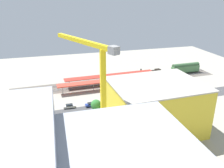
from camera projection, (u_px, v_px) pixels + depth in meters
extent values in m
plane|color=#9E998C|center=(134.00, 98.00, 104.70)|extent=(175.61, 175.61, 0.00)
cube|color=#5B544C|center=(119.00, 81.00, 124.78)|extent=(110.16, 17.21, 0.01)
cube|color=#424244|center=(139.00, 103.00, 99.96)|extent=(110.01, 13.01, 0.01)
cube|color=#9E9EA8|center=(117.00, 79.00, 127.69)|extent=(109.69, 4.14, 0.12)
cube|color=#9E9EA8|center=(118.00, 80.00, 126.40)|extent=(109.69, 4.14, 0.12)
cube|color=#9E9EA8|center=(120.00, 82.00, 123.03)|extent=(109.69, 4.14, 0.12)
cube|color=#9E9EA8|center=(121.00, 83.00, 121.74)|extent=(109.69, 4.14, 0.12)
cube|color=#C63D2D|center=(108.00, 81.00, 113.94)|extent=(49.14, 6.17, 0.50)
cylinder|color=slate|center=(149.00, 80.00, 121.07)|extent=(0.30, 0.30, 3.90)
cylinder|color=slate|center=(122.00, 83.00, 116.85)|extent=(0.30, 0.30, 3.90)
cylinder|color=slate|center=(94.00, 86.00, 112.63)|extent=(0.30, 0.30, 3.90)
cylinder|color=slate|center=(63.00, 90.00, 108.40)|extent=(0.30, 0.30, 3.90)
cube|color=#A82D23|center=(110.00, 75.00, 120.58)|extent=(47.24, 6.49, 0.32)
cylinder|color=slate|center=(148.00, 75.00, 127.48)|extent=(0.30, 0.30, 4.11)
cylinder|color=slate|center=(110.00, 79.00, 121.39)|extent=(0.30, 0.30, 4.11)
cylinder|color=slate|center=(69.00, 84.00, 115.30)|extent=(0.30, 0.30, 4.11)
cube|color=black|center=(150.00, 76.00, 131.78)|extent=(14.84, 2.87, 1.00)
cylinder|color=black|center=(148.00, 73.00, 130.72)|extent=(12.03, 3.03, 2.59)
cube|color=black|center=(158.00, 72.00, 132.58)|extent=(2.92, 2.89, 3.79)
cylinder|color=black|center=(141.00, 70.00, 128.71)|extent=(0.70, 0.70, 1.40)
cube|color=black|center=(185.00, 72.00, 137.48)|extent=(15.64, 2.91, 0.60)
cube|color=#4C7F4C|center=(185.00, 69.00, 136.71)|extent=(17.39, 3.56, 3.61)
cylinder|color=#355935|center=(186.00, 66.00, 135.96)|extent=(16.70, 3.54, 2.93)
cube|color=black|center=(190.00, 93.00, 109.68)|extent=(3.94, 1.73, 0.30)
cube|color=silver|center=(190.00, 92.00, 109.48)|extent=(4.69, 1.81, 0.80)
cube|color=#1E2328|center=(190.00, 91.00, 109.22)|extent=(2.64, 1.56, 0.64)
cube|color=black|center=(174.00, 95.00, 108.06)|extent=(3.67, 1.97, 0.30)
cube|color=gray|center=(174.00, 94.00, 107.88)|extent=(4.35, 2.09, 0.72)
cube|color=#1E2328|center=(174.00, 92.00, 107.62)|extent=(2.48, 1.74, 0.67)
cube|color=black|center=(158.00, 97.00, 105.56)|extent=(3.72, 1.99, 0.30)
cube|color=navy|center=(159.00, 96.00, 105.37)|extent=(4.41, 2.11, 0.72)
cube|color=#1E2328|center=(159.00, 95.00, 105.13)|extent=(2.50, 1.78, 0.61)
cube|color=black|center=(144.00, 99.00, 104.06)|extent=(3.70, 1.83, 0.30)
cube|color=silver|center=(144.00, 97.00, 103.86)|extent=(4.41, 1.91, 0.76)
cube|color=#1E2328|center=(144.00, 96.00, 103.62)|extent=(2.47, 1.68, 0.58)
cube|color=black|center=(127.00, 101.00, 101.96)|extent=(3.44, 1.74, 0.30)
cube|color=maroon|center=(127.00, 100.00, 101.76)|extent=(4.09, 1.82, 0.79)
cube|color=#1E2328|center=(127.00, 98.00, 101.51)|extent=(2.30, 1.58, 0.62)
cube|color=black|center=(108.00, 104.00, 99.28)|extent=(4.07, 2.01, 0.30)
cube|color=gray|center=(108.00, 103.00, 99.09)|extent=(4.83, 2.13, 0.73)
cube|color=#1E2328|center=(108.00, 101.00, 98.83)|extent=(2.74, 1.78, 0.66)
cube|color=black|center=(91.00, 106.00, 97.35)|extent=(4.10, 1.97, 0.30)
cube|color=navy|center=(91.00, 105.00, 97.15)|extent=(4.86, 2.10, 0.81)
cube|color=#1E2328|center=(91.00, 103.00, 96.90)|extent=(2.76, 1.74, 0.53)
cube|color=black|center=(69.00, 107.00, 96.03)|extent=(4.01, 1.83, 0.30)
cube|color=silver|center=(69.00, 106.00, 95.84)|extent=(4.78, 1.91, 0.75)
cube|color=#1E2328|center=(69.00, 105.00, 95.61)|extent=(2.68, 1.67, 0.52)
cube|color=yellow|center=(155.00, 107.00, 78.43)|extent=(29.36, 23.57, 16.53)
cube|color=#ADA89E|center=(157.00, 84.00, 75.35)|extent=(29.98, 24.19, 0.40)
cube|color=gray|center=(104.00, 147.00, 70.79)|extent=(3.60, 3.60, 1.20)
cube|color=yellow|center=(103.00, 103.00, 65.45)|extent=(1.40, 1.40, 30.52)
cube|color=yellow|center=(81.00, 41.00, 67.07)|extent=(11.52, 24.82, 1.20)
cube|color=gray|center=(114.00, 50.00, 56.41)|extent=(2.78, 2.99, 2.00)
cube|color=black|center=(122.00, 108.00, 95.06)|extent=(8.48, 3.01, 0.50)
cube|color=silver|center=(124.00, 104.00, 94.78)|extent=(6.28, 3.08, 3.02)
cube|color=silver|center=(115.00, 106.00, 93.54)|extent=(2.44, 2.76, 2.34)
cube|color=black|center=(152.00, 106.00, 96.73)|extent=(8.90, 3.09, 0.50)
cube|color=silver|center=(154.00, 102.00, 96.43)|extent=(6.84, 3.13, 3.13)
cube|color=#334C8C|center=(145.00, 104.00, 95.07)|extent=(2.33, 2.69, 2.43)
cube|color=black|center=(114.00, 110.00, 93.54)|extent=(9.00, 2.25, 0.50)
cube|color=white|center=(117.00, 106.00, 93.23)|extent=(6.61, 2.50, 2.87)
cube|color=#334C8C|center=(106.00, 108.00, 92.15)|extent=(2.39, 2.49, 2.56)
cylinder|color=brown|center=(96.00, 111.00, 90.59)|extent=(0.56, 0.56, 2.60)
sphere|color=#2D7233|center=(96.00, 105.00, 89.59)|extent=(4.12, 4.12, 4.12)
cylinder|color=brown|center=(197.00, 99.00, 101.36)|extent=(0.52, 0.52, 2.62)
sphere|color=#2D7233|center=(198.00, 91.00, 100.08)|extent=(6.25, 6.25, 6.25)
cylinder|color=brown|center=(134.00, 107.00, 93.55)|extent=(0.58, 0.58, 2.84)
sphere|color=#38843D|center=(134.00, 99.00, 92.25)|extent=(6.17, 6.17, 6.17)
cylinder|color=#333333|center=(159.00, 100.00, 96.19)|extent=(0.16, 0.16, 5.62)
cube|color=black|center=(160.00, 93.00, 95.00)|extent=(0.36, 0.36, 0.90)
sphere|color=green|center=(159.00, 92.00, 94.84)|extent=(0.20, 0.20, 0.20)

